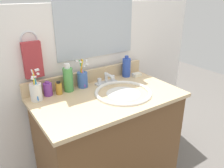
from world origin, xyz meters
TOP-DOWN VIEW (x-y plane):
  - vanity_cabinet at (0.00, 0.00)m, footprint 0.88×0.50m
  - countertop at (0.00, 0.00)m, footprint 0.91×0.54m
  - backsplash at (0.00, 0.26)m, footprint 0.91×0.02m
  - back_wall at (0.00, 0.32)m, footprint 2.01×0.04m
  - mirror_panel at (0.10, 0.30)m, footprint 0.60×0.01m
  - towel_ring at (-0.36, 0.30)m, footprint 0.10×0.01m
  - hand_towel at (-0.36, 0.28)m, footprint 0.11×0.04m
  - sink_basin at (0.10, -0.03)m, footprint 0.37×0.37m
  - faucet at (0.10, 0.17)m, footprint 0.16×0.10m
  - bottle_shampoo_blue at (0.30, 0.21)m, footprint 0.06×0.06m
  - bottle_toner_green at (-0.17, 0.20)m, footprint 0.06×0.06m
  - bottle_oil_amber at (-0.24, 0.19)m, footprint 0.04×0.04m
  - bottle_cream_purple at (-0.31, 0.21)m, footprint 0.05×0.05m
  - cup_blue_plastic at (-0.07, 0.21)m, footprint 0.08×0.08m
  - cup_white_ceramic at (-0.39, 0.18)m, footprint 0.07×0.08m
  - soap_bar at (0.36, 0.16)m, footprint 0.06×0.04m

SIDE VIEW (x-z plane):
  - vanity_cabinet at x=0.00m, z-range 0.00..0.74m
  - back_wall at x=0.00m, z-range 0.00..1.30m
  - sink_basin at x=0.10m, z-range 0.68..0.79m
  - countertop at x=0.00m, z-range 0.74..0.76m
  - soap_bar at x=0.36m, z-range 0.76..0.79m
  - faucet at x=0.10m, z-range 0.75..0.83m
  - bottle_oil_amber at x=-0.24m, z-range 0.76..0.84m
  - bottle_cream_purple at x=-0.31m, z-range 0.76..0.85m
  - backsplash at x=0.00m, z-range 0.76..0.85m
  - cup_blue_plastic at x=-0.07m, z-range 0.72..0.92m
  - cup_white_ceramic at x=-0.39m, z-range 0.72..0.92m
  - bottle_shampoo_blue at x=0.30m, z-range 0.75..0.92m
  - bottle_toner_green at x=-0.17m, z-range 0.75..0.94m
  - hand_towel at x=-0.36m, z-range 0.87..1.09m
  - towel_ring at x=-0.36m, z-range 1.05..1.15m
  - mirror_panel at x=0.10m, z-range 0.93..1.49m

